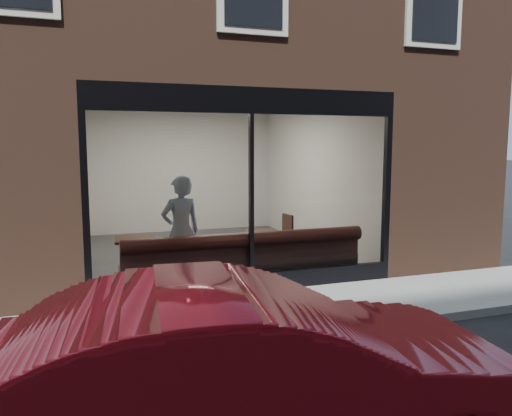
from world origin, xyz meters
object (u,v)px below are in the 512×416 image
object	(u,v)px
cafe_table_left	(135,239)
cafe_chair_right	(279,250)
banquette	(244,272)
person	(181,231)
cafe_table_right	(260,232)
parked_car	(250,380)

from	to	relation	value
cafe_table_left	cafe_chair_right	xyz separation A→B (m)	(2.85, 0.56, -0.50)
banquette	cafe_chair_right	size ratio (longest dim) A/B	9.94
person	cafe_table_right	world-z (taller)	person
banquette	person	world-z (taller)	person
cafe_table_right	parked_car	world-z (taller)	parked_car
cafe_table_left	parked_car	distance (m)	5.40
cafe_table_right	banquette	bearing A→B (deg)	-126.37
person	parked_car	xyz separation A→B (m)	(-0.42, -4.89, -0.23)
banquette	cafe_chair_right	xyz separation A→B (m)	(1.18, 1.37, 0.01)
cafe_chair_right	parked_car	bearing A→B (deg)	59.86
banquette	cafe_table_left	bearing A→B (deg)	154.13
banquette	person	bearing A→B (deg)	162.51
banquette	cafe_chair_right	world-z (taller)	banquette
banquette	parked_car	distance (m)	4.81
cafe_table_right	cafe_chair_right	world-z (taller)	cafe_table_right
person	cafe_chair_right	distance (m)	2.50
banquette	cafe_table_left	world-z (taller)	cafe_table_left
person	banquette	bearing A→B (deg)	150.62
person	cafe_table_right	distance (m)	1.61
person	cafe_table_right	xyz separation A→B (m)	(1.54, 0.44, -0.18)
person	parked_car	world-z (taller)	person
cafe_table_right	parked_car	size ratio (longest dim) A/B	0.13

